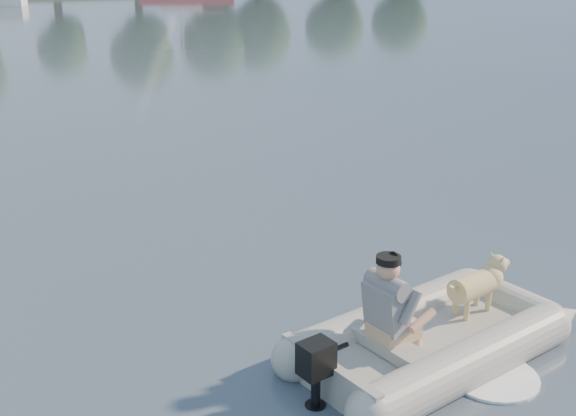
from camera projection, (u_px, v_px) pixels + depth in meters
water at (334, 336)px, 7.10m from camera, size 160.00×160.00×0.00m
dinghy at (438, 302)px, 6.68m from camera, size 4.41×3.27×1.22m
man at (388, 303)px, 6.31m from camera, size 0.70×0.62×0.94m
dog at (473, 290)px, 7.05m from camera, size 0.84×0.39×0.54m
outboard_motor at (316, 377)px, 5.94m from camera, size 0.39×0.30×0.69m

